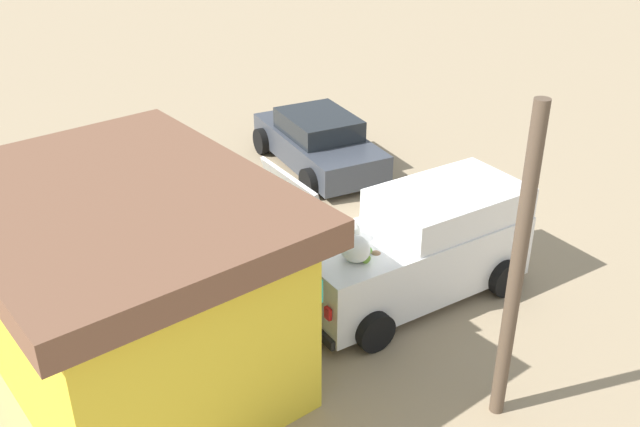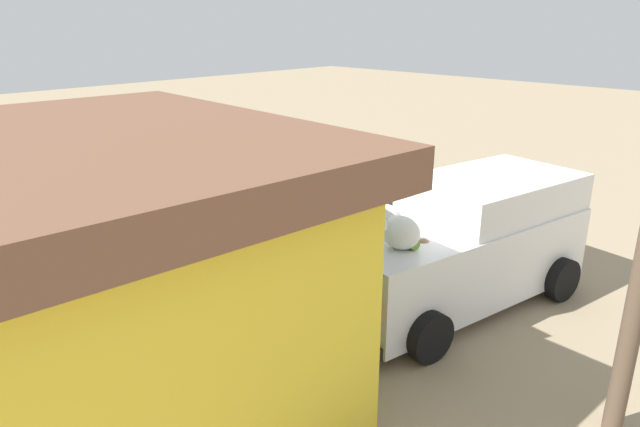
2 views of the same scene
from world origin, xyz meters
name	(u,v)px [view 1 (image 1 of 2)]	position (x,y,z in m)	size (l,w,h in m)	color
ground_plane	(365,253)	(0.00, 0.00, 0.00)	(60.00, 60.00, 0.00)	#9E896B
storefront_bar	(129,285)	(-0.15, 5.07, 1.60)	(5.45, 4.30, 3.09)	yellow
delivery_van	(416,246)	(-1.52, 0.31, 0.95)	(2.66, 4.78, 2.96)	white
parked_sedan	(319,142)	(3.75, -2.17, 0.64)	(4.40, 2.95, 1.34)	#383D47
vendor_standing	(270,242)	(0.38, 2.06, 0.90)	(0.36, 0.57, 1.57)	#726047
customer_bending	(356,278)	(-1.40, 1.67, 0.83)	(0.71, 0.70, 1.36)	#4C4C51
unloaded_banana_pile	(280,331)	(-1.05, 3.03, 0.24)	(0.96, 0.95, 0.50)	silver
paint_bucket	(215,250)	(1.84, 2.29, 0.18)	(0.28, 0.28, 0.36)	blue
utility_pole	(517,272)	(-4.31, 1.73, 2.33)	(0.20, 0.20, 4.66)	brown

